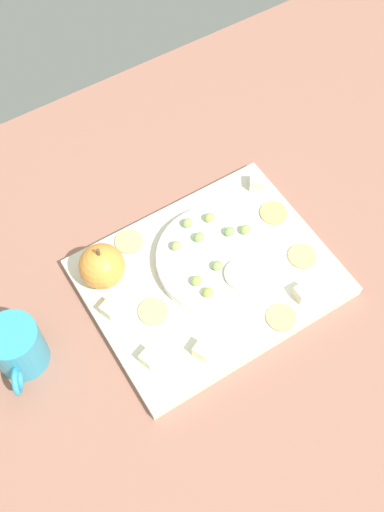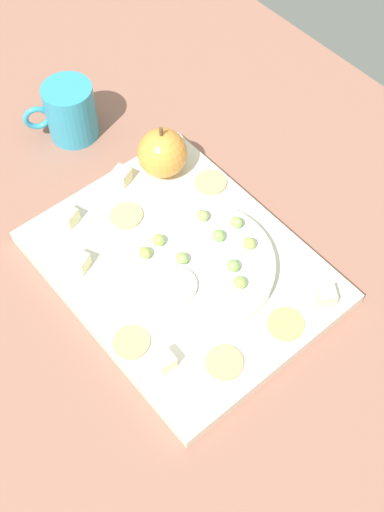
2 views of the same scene
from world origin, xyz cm
name	(u,v)px [view 1 (image 1 of 2)]	position (x,y,z in cm)	size (l,w,h in cm)	color
table	(211,309)	(0.00, 0.00, 1.88)	(142.73, 98.88, 3.75)	#946352
platter	(209,277)	(-1.79, -3.46, 4.66)	(35.51, 27.82, 1.81)	silver
serving_dish	(219,260)	(-4.00, -4.43, 6.54)	(18.61, 18.61, 1.96)	silver
apple_whole	(102,266)	(11.63, -11.30, 8.92)	(6.72, 6.72, 6.72)	orange
apple_stem	(98,252)	(11.63, -11.30, 12.88)	(0.50, 0.50, 1.20)	brown
cheese_cube_0	(149,358)	(12.51, 3.56, 6.62)	(2.12, 2.12, 2.12)	beige
cheese_cube_1	(256,183)	(-16.94, -13.13, 6.62)	(2.12, 2.12, 2.12)	beige
cheese_cube_2	(303,293)	(-11.18, 6.71, 6.62)	(2.12, 2.12, 2.12)	beige
cheese_cube_3	(202,350)	(5.81, 6.43, 6.62)	(2.12, 2.12, 2.12)	beige
cheese_cube_4	(110,309)	(13.62, -5.80, 6.62)	(2.12, 2.12, 2.12)	beige
cracker_0	(129,242)	(5.61, -14.75, 5.76)	(4.32, 4.32, 0.40)	tan
cracker_1	(281,317)	(-6.57, 7.89, 5.76)	(4.32, 4.32, 0.40)	tan
cracker_2	(302,256)	(-15.30, 1.41, 5.76)	(4.32, 4.32, 0.40)	tan
cracker_3	(153,312)	(8.41, -2.59, 5.76)	(4.32, 4.32, 0.40)	tan
cracker_4	(274,213)	(-16.27, -7.28, 5.76)	(4.32, 4.32, 0.40)	tan
grape_0	(197,281)	(1.18, -2.39, 8.24)	(1.63, 1.47, 1.43)	#97C052
grape_1	(199,237)	(-3.04, -8.40, 8.28)	(1.63, 1.47, 1.51)	#87B659
grape_2	(188,223)	(-2.95, -11.49, 8.24)	(1.63, 1.47, 1.44)	#90B45B
grape_3	(210,217)	(-6.31, -10.53, 8.27)	(1.63, 1.47, 1.48)	#9EBC55
grape_4	(245,229)	(-9.69, -5.87, 8.24)	(1.63, 1.47, 1.42)	#98BE54
grape_5	(176,246)	(0.60, -8.99, 8.21)	(1.63, 1.47, 1.37)	#96AD5E
grape_6	(207,291)	(0.79, -0.29, 8.18)	(1.63, 1.47, 1.32)	#99AF4E
grape_7	(230,231)	(-7.46, -6.83, 8.28)	(1.63, 1.47, 1.51)	#88B759
grape_8	(217,266)	(-2.70, -2.92, 8.20)	(1.63, 1.47, 1.34)	#90AE58
apple_slice_0	(243,276)	(-5.02, 0.38, 7.82)	(5.07, 5.07, 0.60)	beige
cup	(18,347)	(27.00, -6.72, 7.98)	(7.17, 9.94, 8.46)	teal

